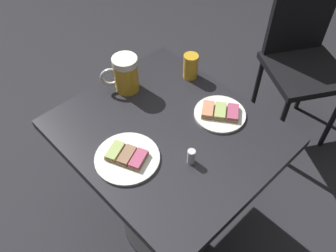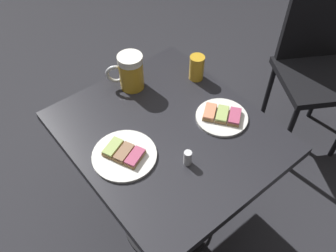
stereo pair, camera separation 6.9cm
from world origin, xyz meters
name	(u,v)px [view 2 (the right image)]	position (x,y,z in m)	size (l,w,h in m)	color
ground_plane	(168,221)	(0.00, 0.00, 0.00)	(6.00, 6.00, 0.00)	#28282D
cafe_table	(168,157)	(0.00, 0.00, 0.54)	(0.66, 0.76, 0.70)	black
plate_near	(124,154)	(0.19, 0.00, 0.71)	(0.22, 0.22, 0.03)	white
plate_far	(222,116)	(-0.19, 0.08, 0.71)	(0.19, 0.19, 0.03)	white
beer_mug	(130,72)	(-0.03, -0.27, 0.78)	(0.14, 0.11, 0.15)	gold
beer_glass_small	(197,68)	(-0.27, -0.15, 0.75)	(0.06, 0.06, 0.10)	gold
salt_shaker	(188,158)	(0.04, 0.15, 0.73)	(0.03, 0.03, 0.06)	silver
cafe_chair	(315,64)	(-0.98, 0.00, 0.51)	(0.52, 0.52, 0.87)	black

